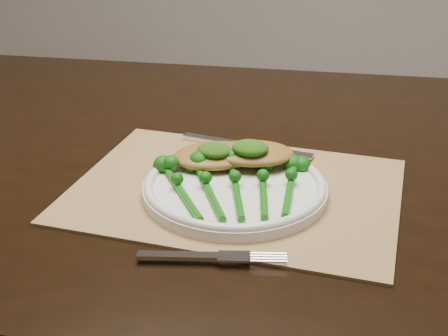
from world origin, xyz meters
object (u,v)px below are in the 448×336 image
(dinner_plate, at_px, (235,187))
(broccolini_bundle, at_px, (236,191))
(chicken_fillet_left, at_px, (216,155))
(placemat, at_px, (235,190))

(dinner_plate, bearing_deg, broccolini_bundle, -69.01)
(dinner_plate, xyz_separation_m, broccolini_bundle, (0.01, -0.03, 0.01))
(chicken_fillet_left, bearing_deg, broccolini_bundle, -84.77)
(chicken_fillet_left, relative_size, broccolini_bundle, 0.54)
(placemat, xyz_separation_m, broccolini_bundle, (0.01, -0.04, 0.02))
(dinner_plate, relative_size, chicken_fillet_left, 1.99)
(placemat, height_order, broccolini_bundle, broccolini_bundle)
(chicken_fillet_left, height_order, broccolini_bundle, chicken_fillet_left)
(dinner_plate, relative_size, broccolini_bundle, 1.07)
(dinner_plate, bearing_deg, chicken_fillet_left, 129.79)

